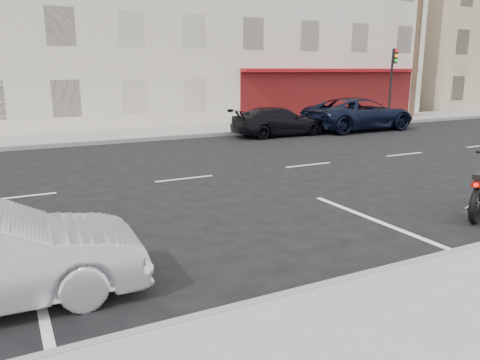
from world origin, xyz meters
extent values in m
plane|color=black|center=(0.00, 0.00, 0.00)|extent=(120.00, 120.00, 0.00)
cube|color=gray|center=(-5.00, 8.70, 0.07)|extent=(80.00, 3.40, 0.15)
cube|color=gray|center=(-5.00, -7.00, 0.08)|extent=(80.00, 0.12, 0.16)
cube|color=gray|center=(-5.00, 7.00, 0.08)|extent=(80.00, 0.12, 0.16)
cube|color=beige|center=(-2.00, 16.30, 5.75)|extent=(12.00, 12.00, 11.50)
cube|color=beige|center=(11.00, 16.30, 6.25)|extent=(14.00, 12.00, 12.50)
cube|color=tan|center=(26.00, 16.30, 5.50)|extent=(12.00, 12.00, 11.00)
cylinder|color=#422D1E|center=(15.50, 8.60, 4.65)|extent=(0.30, 0.30, 9.00)
cylinder|color=black|center=(13.50, 8.40, 1.75)|extent=(0.12, 0.12, 3.20)
cube|color=black|center=(13.50, 8.25, 3.55)|extent=(0.26, 0.18, 0.80)
cylinder|color=beige|center=(12.00, 8.50, 0.45)|extent=(0.20, 0.20, 0.60)
sphere|color=beige|center=(12.00, 8.50, 0.77)|extent=(0.20, 0.20, 0.20)
imported|color=black|center=(9.10, 5.88, 0.77)|extent=(5.54, 2.61, 1.53)
imported|color=black|center=(4.63, 5.95, 0.62)|extent=(4.27, 1.75, 1.24)
camera|label=1|loc=(-6.23, -11.40, 2.81)|focal=35.00mm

